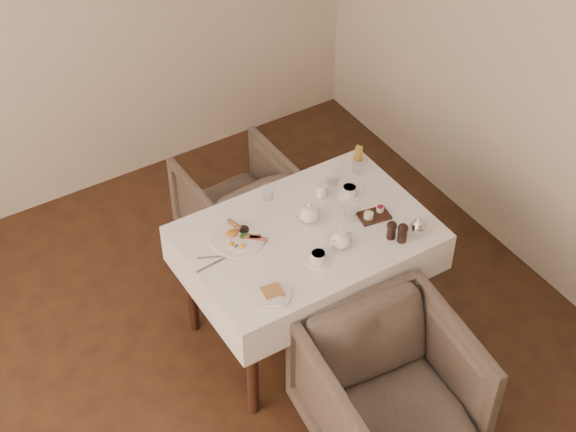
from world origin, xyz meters
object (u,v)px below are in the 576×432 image
(armchair_near, at_px, (389,390))
(teapot_centre, at_px, (309,213))
(breakfast_plate, at_px, (238,238))
(armchair_far, at_px, (237,201))
(table, at_px, (307,248))

(armchair_near, xyz_separation_m, teapot_centre, (0.09, 0.88, 0.46))
(armchair_near, distance_m, breakfast_plate, 1.08)
(armchair_far, bearing_deg, table, 85.08)
(table, bearing_deg, armchair_near, -92.87)
(armchair_far, relative_size, teapot_centre, 4.16)
(breakfast_plate, bearing_deg, armchair_near, -61.68)
(breakfast_plate, height_order, teapot_centre, teapot_centre)
(breakfast_plate, relative_size, teapot_centre, 1.82)
(table, xyz_separation_m, armchair_near, (-0.04, -0.82, -0.28))
(armchair_near, bearing_deg, teapot_centre, 90.48)
(table, height_order, breakfast_plate, breakfast_plate)
(armchair_near, relative_size, armchair_far, 1.21)
(armchair_near, bearing_deg, table, 93.63)
(armchair_near, distance_m, teapot_centre, 1.00)
(breakfast_plate, bearing_deg, armchair_far, 73.33)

